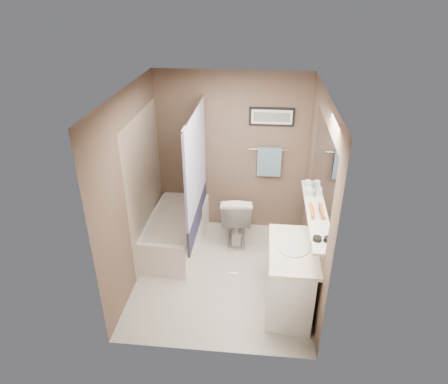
# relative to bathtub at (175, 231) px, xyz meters

# --- Properties ---
(ground) EXTENTS (2.50, 2.50, 0.00)m
(ground) POSITION_rel_bathtub_xyz_m (0.75, -0.58, -0.25)
(ground) COLOR beige
(ground) RESTS_ON ground
(ceiling) EXTENTS (2.20, 2.50, 0.04)m
(ceiling) POSITION_rel_bathtub_xyz_m (0.75, -0.58, 2.13)
(ceiling) COLOR silver
(ceiling) RESTS_ON wall_back
(wall_back) EXTENTS (2.20, 0.04, 2.40)m
(wall_back) POSITION_rel_bathtub_xyz_m (0.75, 0.65, 0.95)
(wall_back) COLOR brown
(wall_back) RESTS_ON ground
(wall_front) EXTENTS (2.20, 0.04, 2.40)m
(wall_front) POSITION_rel_bathtub_xyz_m (0.75, -1.81, 0.95)
(wall_front) COLOR brown
(wall_front) RESTS_ON ground
(wall_left) EXTENTS (0.04, 2.50, 2.40)m
(wall_left) POSITION_rel_bathtub_xyz_m (-0.33, -0.58, 0.95)
(wall_left) COLOR brown
(wall_left) RESTS_ON ground
(wall_right) EXTENTS (0.04, 2.50, 2.40)m
(wall_right) POSITION_rel_bathtub_xyz_m (1.83, -0.58, 0.95)
(wall_right) COLOR brown
(wall_right) RESTS_ON ground
(tile_surround) EXTENTS (0.02, 1.55, 2.00)m
(tile_surround) POSITION_rel_bathtub_xyz_m (-0.34, -0.08, 0.75)
(tile_surround) COLOR tan
(tile_surround) RESTS_ON wall_left
(curtain_rod) EXTENTS (0.02, 1.55, 0.02)m
(curtain_rod) POSITION_rel_bathtub_xyz_m (0.35, -0.08, 1.80)
(curtain_rod) COLOR silver
(curtain_rod) RESTS_ON wall_left
(curtain_upper) EXTENTS (0.03, 1.45, 1.28)m
(curtain_upper) POSITION_rel_bathtub_xyz_m (0.35, -0.08, 1.15)
(curtain_upper) COLOR silver
(curtain_upper) RESTS_ON curtain_rod
(curtain_lower) EXTENTS (0.03, 1.45, 0.36)m
(curtain_lower) POSITION_rel_bathtub_xyz_m (0.35, -0.08, 0.33)
(curtain_lower) COLOR #29274A
(curtain_lower) RESTS_ON curtain_rod
(mirror) EXTENTS (0.02, 1.60, 1.00)m
(mirror) POSITION_rel_bathtub_xyz_m (1.84, -0.73, 1.37)
(mirror) COLOR silver
(mirror) RESTS_ON wall_right
(shelf) EXTENTS (0.12, 1.60, 0.03)m
(shelf) POSITION_rel_bathtub_xyz_m (1.79, -0.73, 0.85)
(shelf) COLOR silver
(shelf) RESTS_ON wall_right
(towel_bar) EXTENTS (0.60, 0.02, 0.02)m
(towel_bar) POSITION_rel_bathtub_xyz_m (1.30, 0.63, 1.05)
(towel_bar) COLOR silver
(towel_bar) RESTS_ON wall_back
(towel) EXTENTS (0.34, 0.05, 0.44)m
(towel) POSITION_rel_bathtub_xyz_m (1.30, 0.61, 0.87)
(towel) COLOR #8CB3CB
(towel) RESTS_ON towel_bar
(art_frame) EXTENTS (0.62, 0.02, 0.26)m
(art_frame) POSITION_rel_bathtub_xyz_m (1.30, 0.65, 1.53)
(art_frame) COLOR black
(art_frame) RESTS_ON wall_back
(art_mat) EXTENTS (0.56, 0.00, 0.20)m
(art_mat) POSITION_rel_bathtub_xyz_m (1.30, 0.64, 1.53)
(art_mat) COLOR white
(art_mat) RESTS_ON art_frame
(art_image) EXTENTS (0.50, 0.00, 0.13)m
(art_image) POSITION_rel_bathtub_xyz_m (1.30, 0.63, 1.53)
(art_image) COLOR #595959
(art_image) RESTS_ON art_mat
(door) EXTENTS (0.80, 0.02, 2.00)m
(door) POSITION_rel_bathtub_xyz_m (1.30, -1.82, 0.75)
(door) COLOR silver
(door) RESTS_ON wall_front
(door_handle) EXTENTS (0.10, 0.02, 0.02)m
(door_handle) POSITION_rel_bathtub_xyz_m (0.97, -1.77, 0.75)
(door_handle) COLOR silver
(door_handle) RESTS_ON door
(bathtub) EXTENTS (0.80, 1.54, 0.50)m
(bathtub) POSITION_rel_bathtub_xyz_m (0.00, 0.00, 0.00)
(bathtub) COLOR white
(bathtub) RESTS_ON ground
(tub_rim) EXTENTS (0.56, 1.36, 0.02)m
(tub_rim) POSITION_rel_bathtub_xyz_m (-0.00, 0.00, 0.25)
(tub_rim) COLOR beige
(tub_rim) RESTS_ON bathtub
(toilet) EXTENTS (0.49, 0.80, 0.79)m
(toilet) POSITION_rel_bathtub_xyz_m (0.86, 0.25, 0.14)
(toilet) COLOR silver
(toilet) RESTS_ON ground
(vanity) EXTENTS (0.59, 0.95, 0.80)m
(vanity) POSITION_rel_bathtub_xyz_m (1.60, -1.09, 0.15)
(vanity) COLOR white
(vanity) RESTS_ON ground
(countertop) EXTENTS (0.54, 0.96, 0.04)m
(countertop) POSITION_rel_bathtub_xyz_m (1.59, -1.09, 0.57)
(countertop) COLOR silver
(countertop) RESTS_ON vanity
(sink_basin) EXTENTS (0.34, 0.34, 0.01)m
(sink_basin) POSITION_rel_bathtub_xyz_m (1.58, -1.09, 0.60)
(sink_basin) COLOR silver
(sink_basin) RESTS_ON countertop
(faucet_spout) EXTENTS (0.02, 0.02, 0.10)m
(faucet_spout) POSITION_rel_bathtub_xyz_m (1.78, -1.09, 0.64)
(faucet_spout) COLOR silver
(faucet_spout) RESTS_ON countertop
(faucet_knob) EXTENTS (0.05, 0.05, 0.05)m
(faucet_knob) POSITION_rel_bathtub_xyz_m (1.78, -0.99, 0.62)
(faucet_knob) COLOR white
(faucet_knob) RESTS_ON countertop
(candle_bowl_near) EXTENTS (0.09, 0.09, 0.04)m
(candle_bowl_near) POSITION_rel_bathtub_xyz_m (1.79, -1.31, 0.89)
(candle_bowl_near) COLOR black
(candle_bowl_near) RESTS_ON shelf
(hair_brush_front) EXTENTS (0.06, 0.22, 0.04)m
(hair_brush_front) POSITION_rel_bathtub_xyz_m (1.79, -0.80, 0.89)
(hair_brush_front) COLOR #C35A1B
(hair_brush_front) RESTS_ON shelf
(hair_brush_back) EXTENTS (0.04, 0.22, 0.04)m
(hair_brush_back) POSITION_rel_bathtub_xyz_m (1.79, -0.71, 0.89)
(hair_brush_back) COLOR #CA641C
(hair_brush_back) RESTS_ON shelf
(pink_comb) EXTENTS (0.03, 0.16, 0.01)m
(pink_comb) POSITION_rel_bathtub_xyz_m (1.79, -0.59, 0.87)
(pink_comb) COLOR pink
(pink_comb) RESTS_ON shelf
(glass_jar) EXTENTS (0.08, 0.08, 0.10)m
(glass_jar) POSITION_rel_bathtub_xyz_m (1.79, -0.15, 0.92)
(glass_jar) COLOR silver
(glass_jar) RESTS_ON shelf
(soap_bottle) EXTENTS (0.07, 0.07, 0.15)m
(soap_bottle) POSITION_rel_bathtub_xyz_m (1.79, -0.35, 0.94)
(soap_bottle) COLOR #999999
(soap_bottle) RESTS_ON shelf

